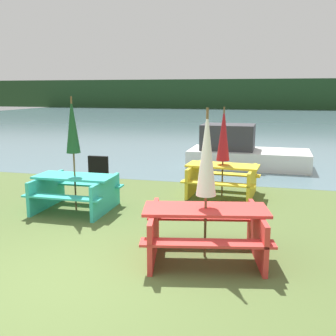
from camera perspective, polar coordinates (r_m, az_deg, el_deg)
name	(u,v)px	position (r m, az deg, el deg)	size (l,w,h in m)	color
ground_plane	(63,283)	(5.45, -15.04, -15.82)	(60.00, 60.00, 0.00)	#516633
water	(238,119)	(35.31, 10.19, 7.01)	(60.00, 50.00, 0.00)	slate
far_treeline	(250,94)	(55.20, 11.78, 10.46)	(80.00, 1.60, 4.00)	#1E3D1E
picnic_table_red	(205,227)	(5.88, 5.42, -8.56)	(2.05, 1.72, 0.76)	red
picnic_table_teal	(75,189)	(8.33, -13.30, -3.03)	(1.62, 1.38, 0.73)	#33B7A8
picnic_table_yellow	(222,177)	(9.32, 7.89, -1.31)	(1.76, 1.50, 0.74)	yellow
umbrella_darkgreen	(72,126)	(8.11, -13.71, 5.96)	(0.28, 0.28, 2.33)	brown
umbrella_white	(207,153)	(5.60, 5.63, 2.13)	(0.29, 0.29, 2.21)	brown
umbrella_crimson	(223,134)	(9.16, 8.06, 4.85)	(0.31, 0.31, 2.08)	brown
boat	(242,152)	(12.99, 10.72, 2.33)	(3.85, 1.84, 1.37)	silver
signboard	(98,170)	(10.55, -10.07, -0.29)	(0.55, 0.08, 0.75)	black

